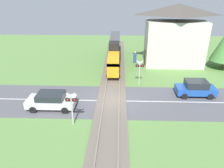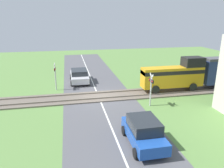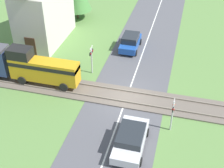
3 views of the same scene
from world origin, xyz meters
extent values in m
plane|color=#5B8442|center=(0.00, 0.00, 0.00)|extent=(60.00, 60.00, 0.00)
cube|color=#515156|center=(0.00, 0.00, 0.01)|extent=(48.00, 6.40, 0.02)
cube|color=silver|center=(0.00, 0.00, 0.02)|extent=(48.00, 0.12, 0.00)
cube|color=#665B51|center=(0.00, 0.00, 0.06)|extent=(2.80, 48.00, 0.12)
cube|color=slate|center=(-0.72, 0.00, 0.18)|extent=(0.10, 48.00, 0.12)
cube|color=slate|center=(0.72, 0.00, 0.18)|extent=(0.10, 48.00, 0.12)
cube|color=gold|center=(0.00, 7.23, 1.57)|extent=(1.35, 6.05, 1.90)
cube|color=black|center=(0.00, 7.23, 2.09)|extent=(1.37, 6.05, 0.36)
cube|color=black|center=(0.00, 9.29, 2.97)|extent=(1.35, 1.94, 0.90)
cylinder|color=black|center=(-0.72, 5.30, 0.62)|extent=(0.14, 0.76, 0.76)
cylinder|color=black|center=(0.72, 5.30, 0.62)|extent=(0.14, 0.76, 0.76)
cylinder|color=black|center=(-0.72, 9.17, 0.62)|extent=(0.14, 0.76, 0.76)
cylinder|color=black|center=(0.72, 9.17, 0.62)|extent=(0.14, 0.76, 0.76)
cube|color=navy|center=(0.00, 14.19, 1.82)|extent=(1.35, 7.06, 2.40)
cube|color=#47474C|center=(0.00, 14.19, 3.14)|extent=(1.41, 7.06, 0.24)
cylinder|color=black|center=(-0.72, 11.93, 0.62)|extent=(0.14, 0.76, 0.76)
cylinder|color=black|center=(0.72, 11.93, 0.62)|extent=(0.14, 0.76, 0.76)
cylinder|color=black|center=(-0.72, 16.45, 0.62)|extent=(0.14, 0.76, 0.76)
cylinder|color=black|center=(0.72, 16.45, 0.62)|extent=(0.14, 0.76, 0.76)
cube|color=silver|center=(-5.28, -1.44, 0.62)|extent=(4.24, 1.89, 0.63)
cube|color=#23282D|center=(-5.28, -1.44, 1.19)|extent=(2.33, 1.74, 0.52)
cylinder|color=black|center=(-3.90, -0.50, 0.30)|extent=(0.60, 0.18, 0.60)
cylinder|color=black|center=(-3.90, -2.38, 0.30)|extent=(0.60, 0.18, 0.60)
cylinder|color=black|center=(-6.66, -0.50, 0.30)|extent=(0.60, 0.18, 0.60)
cylinder|color=black|center=(-6.66, -2.38, 0.30)|extent=(0.60, 0.18, 0.60)
cube|color=#1E4CA8|center=(8.23, 1.44, 0.63)|extent=(3.77, 1.70, 0.65)
cube|color=#23282D|center=(8.23, 1.44, 1.27)|extent=(2.08, 1.56, 0.65)
cylinder|color=black|center=(7.01, 0.59, 0.30)|extent=(0.60, 0.18, 0.60)
cylinder|color=black|center=(7.01, 2.29, 0.30)|extent=(0.60, 0.18, 0.60)
cylinder|color=black|center=(9.46, 0.59, 0.30)|extent=(0.60, 0.18, 0.60)
cylinder|color=black|center=(9.46, 2.29, 0.30)|extent=(0.60, 0.18, 0.60)
cylinder|color=#B7B7B7|center=(-2.88, -3.93, 1.34)|extent=(0.12, 0.12, 2.68)
cube|color=black|center=(-2.88, -3.93, 2.20)|extent=(0.90, 0.08, 0.28)
sphere|color=red|center=(-3.15, -3.93, 2.20)|extent=(0.18, 0.18, 0.18)
sphere|color=red|center=(-2.61, -3.93, 2.20)|extent=(0.18, 0.18, 0.18)
cube|color=silver|center=(-2.88, -3.93, 2.43)|extent=(0.72, 0.04, 0.72)
cube|color=silver|center=(-2.88, -3.93, 2.43)|extent=(0.72, 0.04, 0.72)
cylinder|color=#B7B7B7|center=(2.88, 3.93, 1.34)|extent=(0.12, 0.12, 2.68)
cube|color=black|center=(2.88, 3.93, 2.20)|extent=(0.90, 0.08, 0.28)
sphere|color=red|center=(3.15, 3.93, 2.20)|extent=(0.18, 0.18, 0.18)
sphere|color=red|center=(2.61, 3.93, 2.20)|extent=(0.18, 0.18, 0.18)
cube|color=silver|center=(2.88, 3.93, 2.43)|extent=(0.72, 0.04, 0.72)
cube|color=silver|center=(2.88, 3.93, 2.43)|extent=(0.72, 0.04, 0.72)
cube|color=beige|center=(7.97, 10.70, 2.95)|extent=(7.56, 3.74, 5.91)
pyramid|color=#47423D|center=(7.97, 10.70, 7.31)|extent=(8.17, 4.03, 1.40)
cube|color=#472D1E|center=(4.16, 10.70, 1.05)|extent=(0.06, 1.10, 2.10)
cylinder|color=#2D4C8E|center=(2.86, 11.40, 0.69)|extent=(0.41, 0.41, 1.39)
sphere|color=beige|center=(2.86, 11.40, 1.51)|extent=(0.25, 0.25, 0.25)
cylinder|color=brown|center=(14.25, 9.44, 0.57)|extent=(0.24, 0.24, 1.15)
camera|label=1|loc=(0.70, -18.22, 10.00)|focal=35.00mm
camera|label=2|loc=(18.85, -2.60, 7.18)|focal=35.00mm
camera|label=3|loc=(-20.08, -4.00, 16.24)|focal=50.00mm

